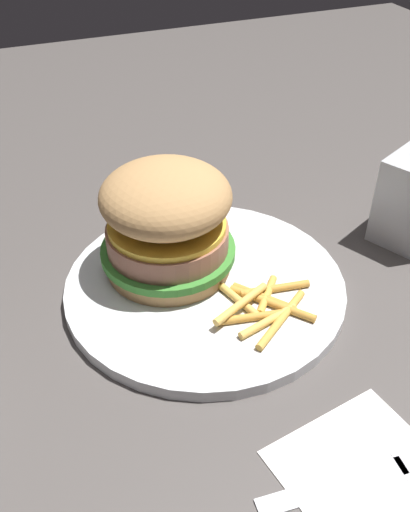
{
  "coord_description": "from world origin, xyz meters",
  "views": [
    {
      "loc": [
        -0.39,
        0.16,
        0.36
      ],
      "look_at": [
        -0.01,
        0.01,
        0.04
      ],
      "focal_mm": 40.15,
      "sensor_mm": 36.0,
      "label": 1
    }
  ],
  "objects_px": {
    "napkin": "(369,476)",
    "sandwich": "(167,220)",
    "fork": "(371,473)",
    "fries_pile": "(263,305)",
    "plate": "(205,286)"
  },
  "relations": [
    {
      "from": "sandwich",
      "to": "fries_pile",
      "type": "relative_size",
      "value": 1.22
    },
    {
      "from": "fries_pile",
      "to": "fork",
      "type": "bearing_deg",
      "value": -179.88
    },
    {
      "from": "fork",
      "to": "fries_pile",
      "type": "bearing_deg",
      "value": 0.12
    },
    {
      "from": "fries_pile",
      "to": "napkin",
      "type": "relative_size",
      "value": 0.96
    },
    {
      "from": "napkin",
      "to": "sandwich",
      "type": "bearing_deg",
      "value": 12.44
    },
    {
      "from": "sandwich",
      "to": "fork",
      "type": "relative_size",
      "value": 0.74
    },
    {
      "from": "sandwich",
      "to": "fork",
      "type": "xyz_separation_m",
      "value": [
        -0.26,
        -0.06,
        -0.06
      ]
    },
    {
      "from": "plate",
      "to": "napkin",
      "type": "xyz_separation_m",
      "value": [
        -0.22,
        -0.03,
        -0.01
      ]
    },
    {
      "from": "plate",
      "to": "fork",
      "type": "relative_size",
      "value": 1.52
    },
    {
      "from": "plate",
      "to": "sandwich",
      "type": "height_order",
      "value": "sandwich"
    },
    {
      "from": "napkin",
      "to": "fork",
      "type": "relative_size",
      "value": 0.63
    },
    {
      "from": "plate",
      "to": "sandwich",
      "type": "xyz_separation_m",
      "value": [
        0.03,
        0.02,
        0.06
      ]
    },
    {
      "from": "plate",
      "to": "fork",
      "type": "xyz_separation_m",
      "value": [
        -0.22,
        -0.03,
        -0.0
      ]
    },
    {
      "from": "sandwich",
      "to": "plate",
      "type": "bearing_deg",
      "value": -145.2
    },
    {
      "from": "fork",
      "to": "sandwich",
      "type": "bearing_deg",
      "value": 12.77
    }
  ]
}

